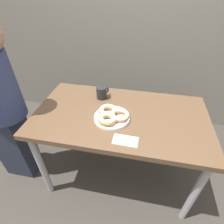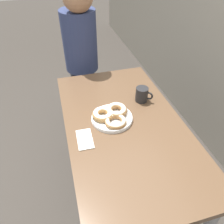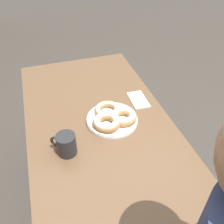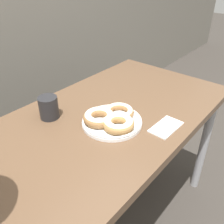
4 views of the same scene
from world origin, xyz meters
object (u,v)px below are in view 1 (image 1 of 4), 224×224
at_px(donut_plate, 111,115).
at_px(napkin, 125,141).
at_px(dining_table, 120,122).
at_px(coffee_mug, 102,92).
at_px(person_figure, 4,112).

xyz_separation_m(donut_plate, napkin, (0.13, -0.19, -0.03)).
bearing_deg(napkin, donut_plate, 123.70).
height_order(dining_table, donut_plate, donut_plate).
relative_size(dining_table, donut_plate, 4.67).
xyz_separation_m(donut_plate, coffee_mug, (-0.13, 0.25, 0.02)).
bearing_deg(donut_plate, napkin, -56.30).
xyz_separation_m(coffee_mug, person_figure, (-0.70, -0.31, -0.07)).
height_order(dining_table, coffee_mug, coffee_mug).
relative_size(dining_table, person_figure, 0.91).
relative_size(dining_table, napkin, 8.12).
bearing_deg(napkin, dining_table, 105.66).
bearing_deg(person_figure, donut_plate, 3.73).
distance_m(person_figure, napkin, 0.97).
height_order(donut_plate, person_figure, person_figure).
height_order(donut_plate, napkin, donut_plate).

